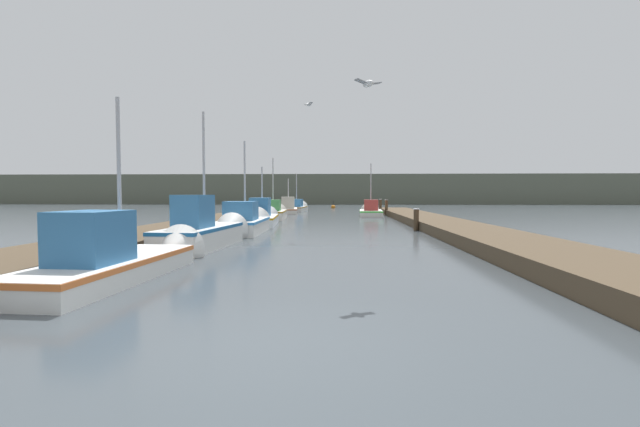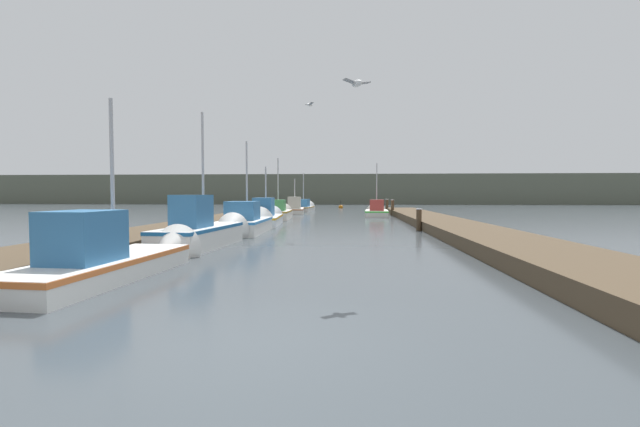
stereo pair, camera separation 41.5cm
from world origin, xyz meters
TOP-DOWN VIEW (x-y plane):
  - ground_plane at (0.00, 0.00)m, footprint 200.00×200.00m
  - dock_left at (-5.89, 16.00)m, footprint 2.64×40.00m
  - dock_right at (5.89, 16.00)m, footprint 2.64×40.00m
  - distant_shore_ridge at (0.00, 72.93)m, footprint 120.00×16.00m
  - fishing_boat_0 at (-3.62, 4.05)m, footprint 1.74×5.63m
  - fishing_boat_1 at (-3.50, 9.06)m, footprint 1.75×5.35m
  - fishing_boat_2 at (-3.33, 14.27)m, footprint 1.76×5.11m
  - fishing_boat_3 at (-3.46, 19.10)m, footprint 2.01×5.85m
  - fishing_boat_4 at (-3.63, 24.36)m, footprint 1.81×4.70m
  - fishing_boat_5 at (3.32, 28.85)m, footprint 1.92×5.27m
  - fishing_boat_6 at (-3.66, 33.28)m, footprint 2.07×6.05m
  - fishing_boat_7 at (-3.33, 37.83)m, footprint 1.94×5.63m
  - mooring_piling_1 at (4.62, 29.56)m, footprint 0.28×0.28m
  - mooring_piling_2 at (4.61, 34.31)m, footprint 0.29×0.29m
  - mooring_piling_3 at (4.45, 15.49)m, footprint 0.28×0.28m
  - channel_buoy at (0.18, 46.22)m, footprint 0.52×0.52m
  - seagull_lead at (-0.41, 12.64)m, footprint 0.40×0.52m
  - seagull_1 at (1.35, 3.37)m, footprint 0.53×0.39m

SIDE VIEW (x-z plane):
  - ground_plane at x=0.00m, z-range 0.00..0.00m
  - channel_buoy at x=0.18m, z-range -0.36..0.66m
  - dock_left at x=-5.89m, z-range 0.00..0.43m
  - dock_right at x=5.89m, z-range 0.00..0.43m
  - fishing_boat_5 at x=3.32m, z-range -1.94..2.66m
  - fishing_boat_7 at x=-3.33m, z-range -1.77..2.53m
  - fishing_boat_0 at x=-3.62m, z-range -1.67..2.44m
  - fishing_boat_6 at x=-3.66m, z-range -1.35..2.19m
  - fishing_boat_4 at x=-3.63m, z-range -1.88..2.73m
  - fishing_boat_3 at x=-3.46m, z-range -1.41..2.30m
  - fishing_boat_2 at x=-3.33m, z-range -1.80..2.71m
  - fishing_boat_1 at x=-3.50m, z-range -1.82..2.83m
  - mooring_piling_3 at x=4.45m, z-range 0.01..1.04m
  - mooring_piling_2 at x=4.61m, z-range 0.01..1.25m
  - mooring_piling_1 at x=4.62m, z-range 0.01..1.27m
  - distant_shore_ridge at x=0.00m, z-range 0.00..4.96m
  - seagull_1 at x=1.35m, z-range 3.69..3.82m
  - seagull_lead at x=-0.41m, z-range 5.24..5.36m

